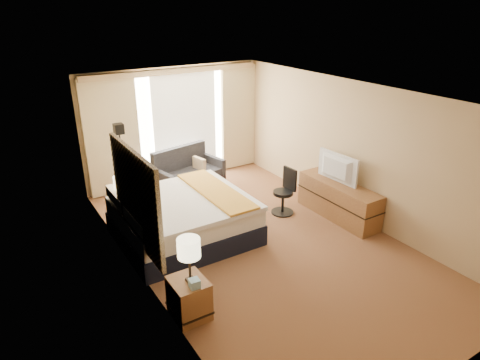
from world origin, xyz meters
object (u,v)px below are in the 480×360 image
media_dresser (338,200)px  floor_lamp (121,152)px  nightstand_right (128,222)px  bed (183,218)px  lamp_right (122,184)px  lamp_left (189,249)px  desk_chair (285,193)px  nightstand_left (189,298)px  loveseat (188,176)px  television (334,168)px

media_dresser → floor_lamp: floor_lamp is taller
nightstand_right → bed: 1.01m
bed → lamp_right: 1.20m
lamp_left → bed: bearing=67.8°
media_dresser → desk_chair: bearing=137.7°
nightstand_left → loveseat: size_ratio=0.34×
bed → loveseat: bed is taller
loveseat → lamp_left: bearing=-126.8°
nightstand_right → lamp_right: (-0.02, 0.01, 0.74)m
loveseat → desk_chair: (1.14, -2.04, 0.10)m
nightstand_right → television: television is taller
nightstand_left → nightstand_right: bearing=90.0°
desk_chair → lamp_left: bearing=-152.3°
media_dresser → loveseat: 3.34m
loveseat → lamp_right: size_ratio=2.71×
desk_chair → lamp_left: size_ratio=1.46×
loveseat → desk_chair: 2.34m
floor_lamp → television: size_ratio=1.92×
media_dresser → desk_chair: (-0.76, 0.70, 0.06)m
lamp_right → floor_lamp: bearing=71.3°
television → loveseat: bearing=32.2°
nightstand_left → lamp_right: bearing=90.4°
lamp_left → television: 3.82m
floor_lamp → lamp_left: bearing=-94.1°
media_dresser → lamp_left: (-3.68, -1.08, 0.69)m
nightstand_left → television: 3.90m
loveseat → desk_chair: bearing=-72.8°
lamp_left → television: bearing=18.5°
nightstand_left → loveseat: loveseat is taller
nightstand_left → loveseat: (1.80, 3.79, 0.03)m
media_dresser → lamp_right: lamp_right is taller
lamp_right → lamp_left: bearing=-89.1°
lamp_right → television: bearing=-19.8°
desk_chair → lamp_right: bearing=161.9°
nightstand_right → desk_chair: desk_chair is taller
bed → lamp_left: lamp_left is taller
media_dresser → bed: (-2.89, 0.85, 0.04)m
floor_lamp → loveseat: bearing=16.1°
bed → lamp_right: lamp_right is taller
nightstand_right → floor_lamp: (0.27, 0.85, 1.02)m
nightstand_left → lamp_right: 2.62m
floor_lamp → lamp_left: size_ratio=2.91×
loveseat → floor_lamp: (-1.53, -0.44, 0.99)m
nightstand_left → lamp_right: lamp_right is taller
nightstand_right → television: 3.94m
bed → loveseat: bearing=62.3°
nightstand_left → bed: size_ratio=0.25×
nightstand_right → media_dresser: media_dresser is taller
bed → lamp_left: 2.18m
media_dresser → desk_chair: size_ratio=1.96×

